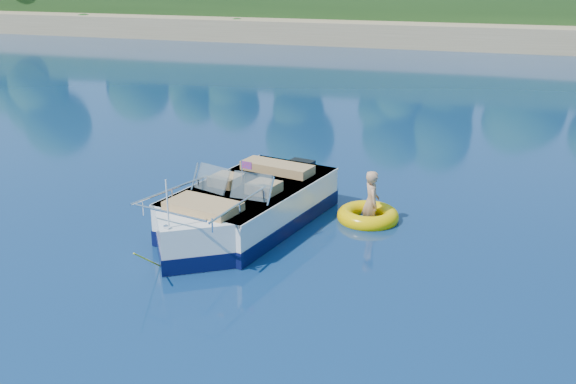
{
  "coord_description": "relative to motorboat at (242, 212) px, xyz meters",
  "views": [
    {
      "loc": [
        3.49,
        -8.04,
        5.2
      ],
      "look_at": [
        -0.31,
        3.53,
        0.85
      ],
      "focal_mm": 40.0,
      "sensor_mm": 36.0,
      "label": 1
    }
  ],
  "objects": [
    {
      "name": "motorboat",
      "position": [
        0.0,
        0.0,
        0.0
      ],
      "size": [
        2.87,
        5.84,
        1.97
      ],
      "rotation": [
        0.0,
        0.0,
        -0.21
      ],
      "color": "white",
      "rests_on": "ground"
    },
    {
      "name": "shoreline",
      "position": [
        1.24,
        60.47,
        0.6
      ],
      "size": [
        170.0,
        59.0,
        6.0
      ],
      "color": "#998058",
      "rests_on": "ground"
    },
    {
      "name": "boy",
      "position": [
        2.42,
        1.35,
        -0.38
      ],
      "size": [
        0.65,
        0.86,
        1.54
      ],
      "primitive_type": "imported",
      "rotation": [
        0.0,
        -0.17,
        2.0
      ],
      "color": "tan",
      "rests_on": "ground"
    },
    {
      "name": "tow_tube",
      "position": [
        2.37,
        1.33,
        -0.29
      ],
      "size": [
        1.74,
        1.74,
        0.35
      ],
      "rotation": [
        0.0,
        0.0,
        0.4
      ],
      "color": "#FEC600",
      "rests_on": "ground"
    },
    {
      "name": "ground",
      "position": [
        1.24,
        -3.3,
        -0.38
      ],
      "size": [
        160.0,
        160.0,
        0.0
      ],
      "primitive_type": "plane",
      "color": "#091F44",
      "rests_on": "ground"
    }
  ]
}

